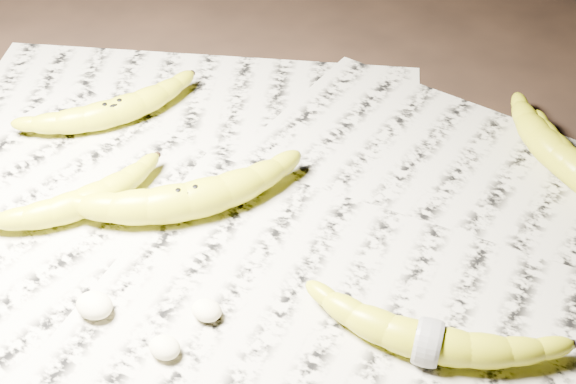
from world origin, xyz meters
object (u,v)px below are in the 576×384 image
at_px(banana_upper_a, 559,153).
at_px(banana_taped, 429,340).
at_px(banana_left_b, 80,201).
at_px(banana_left_a, 113,110).
at_px(banana_center, 188,198).

bearing_deg(banana_upper_a, banana_taped, -62.09).
bearing_deg(banana_left_b, banana_left_a, 55.15).
bearing_deg(banana_left_a, banana_upper_a, -36.48).
bearing_deg(banana_left_a, banana_center, -84.00).
bearing_deg(banana_left_b, banana_taped, -59.53).
bearing_deg(banana_taped, banana_left_b, 169.24).
bearing_deg(banana_taped, banana_upper_a, 72.14).
xyz_separation_m(banana_left_b, banana_taped, (0.38, -0.00, 0.00)).
bearing_deg(banana_upper_a, banana_left_a, -126.38).
height_order(banana_center, banana_upper_a, banana_center).
xyz_separation_m(banana_taped, banana_upper_a, (0.04, 0.30, 0.00)).
xyz_separation_m(banana_left_a, banana_taped, (0.44, -0.15, 0.00)).
distance_m(banana_left_a, banana_taped, 0.47).
bearing_deg(banana_left_a, banana_left_b, -120.42).
bearing_deg(banana_taped, banana_left_a, 151.64).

